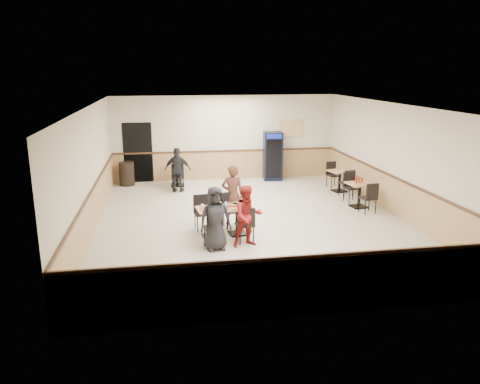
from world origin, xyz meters
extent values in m
plane|color=beige|center=(0.00, 0.00, 0.00)|extent=(10.00, 10.00, 0.00)
plane|color=silver|center=(0.00, 0.00, 3.00)|extent=(10.00, 10.00, 0.00)
plane|color=beige|center=(0.00, 5.00, 1.50)|extent=(8.00, 0.00, 8.00)
plane|color=beige|center=(0.00, -5.00, 1.50)|extent=(8.00, 0.00, 8.00)
plane|color=beige|center=(-4.00, 0.00, 1.50)|extent=(0.00, 10.00, 10.00)
plane|color=beige|center=(4.00, 0.00, 1.50)|extent=(0.00, 10.00, 10.00)
cube|color=tan|center=(0.00, 4.99, 0.50)|extent=(7.98, 0.03, 1.00)
cube|color=tan|center=(3.98, 0.00, 0.50)|extent=(0.03, 9.98, 1.00)
cube|color=#472B19|center=(0.00, 4.97, 1.03)|extent=(7.98, 0.04, 0.06)
cube|color=black|center=(-3.10, 4.98, 1.05)|extent=(1.00, 0.02, 2.10)
cube|color=orange|center=(2.40, 4.96, 1.80)|extent=(0.85, 0.02, 0.60)
cube|color=black|center=(-1.17, -1.04, 0.02)|extent=(0.47, 0.47, 0.04)
cylinder|color=black|center=(-1.17, -1.04, 0.36)|extent=(0.08, 0.08, 0.64)
cube|color=tan|center=(-1.17, -1.04, 0.68)|extent=(0.73, 0.73, 0.04)
cube|color=black|center=(-0.52, -0.96, 0.02)|extent=(0.47, 0.47, 0.04)
cylinder|color=black|center=(-0.52, -0.96, 0.36)|extent=(0.08, 0.08, 0.64)
cube|color=tan|center=(-0.52, -0.96, 0.68)|extent=(0.73, 0.73, 0.04)
imported|color=black|center=(-1.16, -1.85, 0.72)|extent=(0.76, 0.55, 1.43)
imported|color=maroon|center=(-0.41, -1.75, 0.70)|extent=(0.76, 0.64, 1.40)
imported|color=#532F23|center=(-0.52, -0.16, 0.78)|extent=(0.60, 0.42, 1.56)
imported|color=black|center=(-1.79, 3.34, 0.73)|extent=(0.91, 0.53, 1.46)
cube|color=red|center=(-0.50, -1.10, 0.71)|extent=(0.46, 0.36, 0.02)
cube|color=red|center=(-0.58, -0.86, 0.71)|extent=(0.46, 0.36, 0.02)
cube|color=red|center=(-1.20, -1.16, 0.71)|extent=(0.46, 0.36, 0.02)
cylinder|color=white|center=(-0.58, -0.83, 0.71)|extent=(0.22, 0.22, 0.01)
cube|color=#A87841|center=(-0.58, -0.83, 0.72)|extent=(0.29, 0.28, 0.02)
cylinder|color=white|center=(-0.41, -1.04, 0.71)|extent=(0.22, 0.22, 0.01)
cube|color=#A87841|center=(-0.41, -1.04, 0.72)|extent=(0.28, 0.23, 0.02)
cylinder|color=white|center=(-1.24, -1.17, 0.71)|extent=(0.22, 0.22, 0.01)
cube|color=#A87841|center=(-1.24, -1.17, 0.72)|extent=(0.29, 0.25, 0.02)
cylinder|color=white|center=(-0.91, -1.18, 0.71)|extent=(0.22, 0.22, 0.01)
cube|color=#A87841|center=(-0.91, -1.18, 0.72)|extent=(0.26, 0.19, 0.02)
cylinder|color=white|center=(-0.72, -1.18, 0.71)|extent=(0.22, 0.22, 0.01)
cube|color=#A87841|center=(-0.72, -1.18, 0.72)|extent=(0.27, 0.21, 0.02)
cylinder|color=white|center=(-0.52, -0.73, 0.71)|extent=(0.22, 0.22, 0.01)
cube|color=#A87841|center=(-0.52, -0.73, 0.72)|extent=(0.29, 0.28, 0.02)
cylinder|color=white|center=(-1.28, -1.29, 0.75)|extent=(0.07, 0.07, 0.09)
cylinder|color=white|center=(-1.36, -0.97, 0.75)|extent=(0.07, 0.07, 0.09)
cylinder|color=white|center=(-1.08, -0.99, 0.75)|extent=(0.07, 0.07, 0.09)
cylinder|color=white|center=(-1.09, -1.30, 0.75)|extent=(0.07, 0.07, 0.09)
cylinder|color=white|center=(-1.34, -1.29, 0.75)|extent=(0.07, 0.07, 0.09)
cylinder|color=silver|center=(-0.73, -0.99, 0.76)|extent=(0.07, 0.07, 0.12)
cylinder|color=silver|center=(-0.80, -0.95, 0.76)|extent=(0.07, 0.07, 0.12)
ellipsoid|color=silver|center=(-0.82, -1.02, 0.75)|extent=(0.14, 0.14, 0.10)
cube|color=black|center=(3.31, 0.73, 0.02)|extent=(0.49, 0.49, 0.04)
cylinder|color=black|center=(3.31, 0.73, 0.36)|extent=(0.09, 0.09, 0.65)
cube|color=tan|center=(3.31, 0.73, 0.70)|extent=(0.76, 0.76, 0.04)
cube|color=black|center=(3.41, 2.54, 0.02)|extent=(0.49, 0.49, 0.04)
cylinder|color=black|center=(3.41, 2.54, 0.35)|extent=(0.08, 0.08, 0.63)
cube|color=tan|center=(3.41, 2.54, 0.68)|extent=(0.76, 0.76, 0.04)
cylinder|color=#9F270B|center=(3.21, 0.78, 0.82)|extent=(0.06, 0.06, 0.20)
cylinder|color=#A93E16|center=(3.30, 0.78, 0.80)|extent=(0.06, 0.06, 0.17)
cylinder|color=#9F270B|center=(3.39, 0.78, 0.79)|extent=(0.05, 0.05, 0.14)
cube|color=black|center=(-1.79, 4.20, 0.02)|extent=(0.46, 0.46, 0.04)
cylinder|color=black|center=(-1.79, 4.20, 0.38)|extent=(0.09, 0.09, 0.68)
cube|color=tan|center=(-1.79, 4.20, 0.74)|extent=(0.72, 0.72, 0.04)
cube|color=black|center=(1.65, 4.60, 0.86)|extent=(0.71, 0.69, 1.72)
cube|color=black|center=(1.62, 4.27, 0.82)|extent=(0.53, 0.07, 1.36)
cube|color=navy|center=(1.62, 4.27, 1.62)|extent=(0.54, 0.07, 0.16)
cylinder|color=black|center=(-3.49, 4.55, 0.40)|extent=(0.51, 0.51, 0.81)
camera|label=1|loc=(-2.22, -11.55, 3.88)|focal=35.00mm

